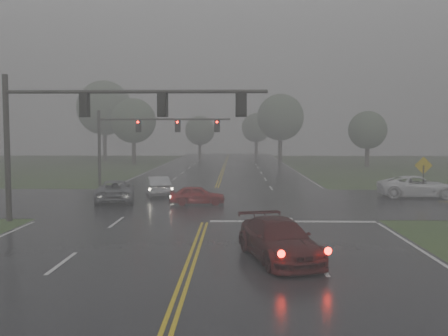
{
  "coord_description": "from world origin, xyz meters",
  "views": [
    {
      "loc": [
        1.57,
        -10.98,
        4.55
      ],
      "look_at": [
        0.94,
        16.0,
        2.66
      ],
      "focal_mm": 40.0,
      "sensor_mm": 36.0,
      "label": 1
    }
  ],
  "objects_px": {
    "signal_gantry_near": "(87,119)",
    "signal_gantry_far": "(140,133)",
    "sedan_red": "(197,205)",
    "car_grey": "(116,202)",
    "pickup_white": "(418,198)",
    "sedan_maroon": "(279,260)",
    "sedan_silver": "(158,196)"
  },
  "relations": [
    {
      "from": "signal_gantry_near",
      "to": "signal_gantry_far",
      "type": "relative_size",
      "value": 1.18
    },
    {
      "from": "sedan_red",
      "to": "car_grey",
      "type": "bearing_deg",
      "value": 74.88
    },
    {
      "from": "pickup_white",
      "to": "signal_gantry_near",
      "type": "xyz_separation_m",
      "value": [
        -20.5,
        -9.93,
        5.3
      ]
    },
    {
      "from": "sedan_maroon",
      "to": "sedan_red",
      "type": "bearing_deg",
      "value": 90.99
    },
    {
      "from": "sedan_red",
      "to": "signal_gantry_far",
      "type": "height_order",
      "value": "signal_gantry_far"
    },
    {
      "from": "car_grey",
      "to": "signal_gantry_far",
      "type": "xyz_separation_m",
      "value": [
        -0.3,
        10.17,
        4.57
      ]
    },
    {
      "from": "sedan_silver",
      "to": "sedan_maroon",
      "type": "bearing_deg",
      "value": 96.15
    },
    {
      "from": "pickup_white",
      "to": "sedan_silver",
      "type": "bearing_deg",
      "value": 92.06
    },
    {
      "from": "car_grey",
      "to": "signal_gantry_near",
      "type": "xyz_separation_m",
      "value": [
        0.33,
        -7.18,
        5.3
      ]
    },
    {
      "from": "sedan_maroon",
      "to": "signal_gantry_near",
      "type": "bearing_deg",
      "value": 124.76
    },
    {
      "from": "sedan_maroon",
      "to": "car_grey",
      "type": "bearing_deg",
      "value": 107.41
    },
    {
      "from": "sedan_silver",
      "to": "signal_gantry_near",
      "type": "height_order",
      "value": "signal_gantry_near"
    },
    {
      "from": "sedan_red",
      "to": "sedan_silver",
      "type": "distance_m",
      "value": 5.55
    },
    {
      "from": "signal_gantry_far",
      "to": "sedan_silver",
      "type": "bearing_deg",
      "value": -69.14
    },
    {
      "from": "sedan_maroon",
      "to": "sedan_silver",
      "type": "bearing_deg",
      "value": 96.45
    },
    {
      "from": "sedan_red",
      "to": "signal_gantry_near",
      "type": "relative_size",
      "value": 0.26
    },
    {
      "from": "sedan_maroon",
      "to": "signal_gantry_far",
      "type": "relative_size",
      "value": 0.44
    },
    {
      "from": "sedan_silver",
      "to": "signal_gantry_far",
      "type": "bearing_deg",
      "value": -84.51
    },
    {
      "from": "sedan_maroon",
      "to": "car_grey",
      "type": "height_order",
      "value": "same"
    },
    {
      "from": "sedan_silver",
      "to": "car_grey",
      "type": "xyz_separation_m",
      "value": [
        -2.26,
        -3.43,
        0.0
      ]
    },
    {
      "from": "signal_gantry_near",
      "to": "sedan_maroon",
      "type": "bearing_deg",
      "value": -40.17
    },
    {
      "from": "signal_gantry_near",
      "to": "signal_gantry_far",
      "type": "distance_m",
      "value": 17.38
    },
    {
      "from": "pickup_white",
      "to": "car_grey",
      "type": "bearing_deg",
      "value": 101.68
    },
    {
      "from": "car_grey",
      "to": "signal_gantry_near",
      "type": "relative_size",
      "value": 0.38
    },
    {
      "from": "car_grey",
      "to": "signal_gantry_far",
      "type": "height_order",
      "value": "signal_gantry_far"
    },
    {
      "from": "sedan_silver",
      "to": "signal_gantry_near",
      "type": "bearing_deg",
      "value": 64.32
    },
    {
      "from": "sedan_maroon",
      "to": "signal_gantry_far",
      "type": "height_order",
      "value": "signal_gantry_far"
    },
    {
      "from": "sedan_red",
      "to": "car_grey",
      "type": "relative_size",
      "value": 0.68
    },
    {
      "from": "sedan_maroon",
      "to": "signal_gantry_far",
      "type": "distance_m",
      "value": 27.32
    },
    {
      "from": "sedan_red",
      "to": "sedan_silver",
      "type": "relative_size",
      "value": 0.83
    },
    {
      "from": "sedan_maroon",
      "to": "sedan_red",
      "type": "relative_size",
      "value": 1.41
    },
    {
      "from": "sedan_maroon",
      "to": "car_grey",
      "type": "relative_size",
      "value": 0.96
    }
  ]
}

